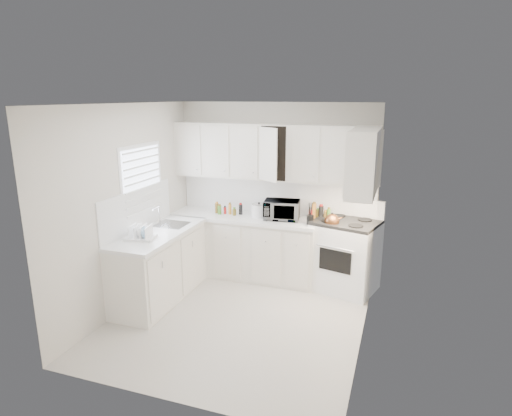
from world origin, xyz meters
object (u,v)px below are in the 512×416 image
at_px(utensil_crock, 310,213).
at_px(stove, 345,246).
at_px(dish_rack, 140,231).
at_px(tea_kettle, 332,220).
at_px(microwave, 282,208).
at_px(rice_cooker, 259,209).

bearing_deg(utensil_crock, stove, 13.76).
bearing_deg(stove, dish_rack, -134.52).
bearing_deg(dish_rack, tea_kettle, 18.64).
distance_m(stove, dish_rack, 2.79).
bearing_deg(dish_rack, microwave, 33.64).
xyz_separation_m(utensil_crock, dish_rack, (-1.88, -1.30, -0.06)).
relative_size(tea_kettle, dish_rack, 0.70).
xyz_separation_m(tea_kettle, dish_rack, (-2.19, -1.26, -0.01)).
distance_m(microwave, rice_cooker, 0.36).
height_order(stove, microwave, stove).
relative_size(tea_kettle, microwave, 0.49).
bearing_deg(rice_cooker, dish_rack, -144.20).
bearing_deg(microwave, stove, -8.77).
xyz_separation_m(microwave, dish_rack, (-1.44, -1.43, -0.07)).
bearing_deg(dish_rack, stove, 19.67).
bearing_deg(utensil_crock, tea_kettle, -7.42).
height_order(tea_kettle, rice_cooker, rice_cooker).
height_order(stove, rice_cooker, stove).
distance_m(tea_kettle, microwave, 0.78).
relative_size(stove, dish_rack, 3.65).
xyz_separation_m(stove, microwave, (-0.93, 0.01, 0.47)).
distance_m(microwave, dish_rack, 2.03).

